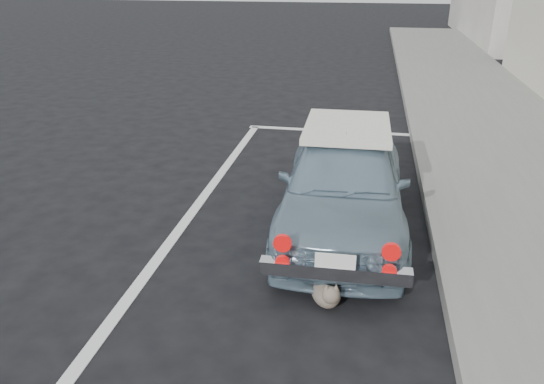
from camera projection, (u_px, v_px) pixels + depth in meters
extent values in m
cube|color=silver|center=(333.00, 131.00, 9.30)|extent=(3.00, 0.12, 0.01)
cube|color=silver|center=(195.00, 208.00, 6.37)|extent=(0.12, 7.00, 0.01)
imported|color=#718B9F|center=(344.00, 180.00, 5.72)|extent=(1.36, 3.28, 1.11)
cube|color=silver|center=(347.00, 128.00, 5.82)|extent=(0.94, 1.25, 0.07)
cube|color=silver|center=(335.00, 271.00, 4.36)|extent=(1.25, 0.14, 0.12)
cube|color=white|center=(335.00, 263.00, 4.28)|extent=(0.33, 0.03, 0.17)
cylinder|color=red|center=(283.00, 243.00, 4.30)|extent=(0.15, 0.04, 0.15)
cylinder|color=red|center=(391.00, 252.00, 4.17)|extent=(0.15, 0.04, 0.15)
cylinder|color=red|center=(282.00, 262.00, 4.37)|extent=(0.12, 0.04, 0.12)
cylinder|color=red|center=(389.00, 271.00, 4.24)|extent=(0.12, 0.04, 0.12)
ellipsoid|color=brown|center=(326.00, 291.00, 4.55)|extent=(0.35, 0.44, 0.23)
sphere|color=brown|center=(331.00, 294.00, 4.36)|extent=(0.15, 0.15, 0.15)
cone|color=brown|center=(327.00, 287.00, 4.32)|extent=(0.05, 0.05, 0.06)
cone|color=brown|center=(336.00, 286.00, 4.33)|extent=(0.05, 0.05, 0.06)
cylinder|color=brown|center=(327.00, 285.00, 4.76)|extent=(0.19, 0.21, 0.03)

